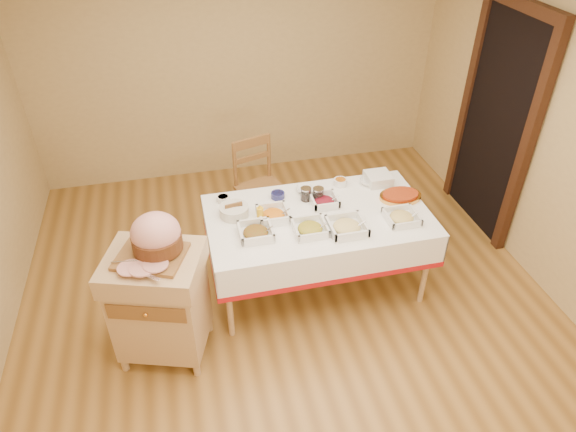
% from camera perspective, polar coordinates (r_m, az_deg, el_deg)
% --- Properties ---
extents(room_shell, '(5.00, 5.00, 5.00)m').
position_cam_1_polar(room_shell, '(3.59, 0.41, 3.83)').
color(room_shell, olive).
rests_on(room_shell, ground).
extents(doorway, '(0.09, 1.10, 2.20)m').
position_cam_1_polar(doorway, '(5.28, 22.19, 9.77)').
color(doorway, black).
rests_on(doorway, ground).
extents(dining_table, '(1.82, 1.02, 0.76)m').
position_cam_1_polar(dining_table, '(4.29, 3.32, -1.58)').
color(dining_table, tan).
rests_on(dining_table, ground).
extents(butcher_cart, '(0.79, 0.72, 0.93)m').
position_cam_1_polar(butcher_cart, '(3.88, -14.05, -9.06)').
color(butcher_cart, tan).
rests_on(butcher_cart, ground).
extents(dining_chair, '(0.53, 0.52, 0.96)m').
position_cam_1_polar(dining_chair, '(5.04, -3.17, 3.26)').
color(dining_chair, brown).
rests_on(dining_chair, ground).
extents(ham_on_board, '(0.48, 0.46, 0.32)m').
position_cam_1_polar(ham_on_board, '(3.56, -14.52, -2.39)').
color(ham_on_board, brown).
rests_on(ham_on_board, butcher_cart).
extents(serving_dish_a, '(0.26, 0.26, 0.11)m').
position_cam_1_polar(serving_dish_a, '(3.95, -3.60, -1.78)').
color(serving_dish_a, silver).
rests_on(serving_dish_a, dining_table).
extents(serving_dish_b, '(0.26, 0.26, 0.10)m').
position_cam_1_polar(serving_dish_b, '(3.99, 2.47, -1.36)').
color(serving_dish_b, silver).
rests_on(serving_dish_b, dining_table).
extents(serving_dish_c, '(0.28, 0.28, 0.12)m').
position_cam_1_polar(serving_dish_c, '(4.02, 6.56, -1.18)').
color(serving_dish_c, silver).
rests_on(serving_dish_c, dining_table).
extents(serving_dish_d, '(0.25, 0.25, 0.10)m').
position_cam_1_polar(serving_dish_d, '(4.21, 12.52, -0.12)').
color(serving_dish_d, silver).
rests_on(serving_dish_d, dining_table).
extents(serving_dish_e, '(0.26, 0.24, 0.12)m').
position_cam_1_polar(serving_dish_e, '(4.13, -1.65, 0.16)').
color(serving_dish_e, silver).
rests_on(serving_dish_e, dining_table).
extents(serving_dish_f, '(0.23, 0.22, 0.11)m').
position_cam_1_polar(serving_dish_f, '(4.31, 4.05, 1.70)').
color(serving_dish_f, silver).
rests_on(serving_dish_f, dining_table).
extents(small_bowl_left, '(0.11, 0.11, 0.05)m').
position_cam_1_polar(small_bowl_left, '(4.37, -7.22, 1.95)').
color(small_bowl_left, silver).
rests_on(small_bowl_left, dining_table).
extents(small_bowl_mid, '(0.12, 0.12, 0.05)m').
position_cam_1_polar(small_bowl_mid, '(4.38, -1.14, 2.36)').
color(small_bowl_mid, navy).
rests_on(small_bowl_mid, dining_table).
extents(small_bowl_right, '(0.12, 0.12, 0.06)m').
position_cam_1_polar(small_bowl_right, '(4.57, 5.84, 3.80)').
color(small_bowl_right, silver).
rests_on(small_bowl_right, dining_table).
extents(bowl_white_imported, '(0.16, 0.16, 0.04)m').
position_cam_1_polar(bowl_white_imported, '(4.47, 1.86, 2.96)').
color(bowl_white_imported, silver).
rests_on(bowl_white_imported, dining_table).
extents(bowl_small_imported, '(0.20, 0.20, 0.05)m').
position_cam_1_polar(bowl_small_imported, '(4.63, 8.92, 3.82)').
color(bowl_small_imported, silver).
rests_on(bowl_small_imported, dining_table).
extents(preserve_jar_left, '(0.09, 0.09, 0.12)m').
position_cam_1_polar(preserve_jar_left, '(4.34, 1.99, 2.39)').
color(preserve_jar_left, silver).
rests_on(preserve_jar_left, dining_table).
extents(preserve_jar_right, '(0.09, 0.09, 0.12)m').
position_cam_1_polar(preserve_jar_right, '(4.34, 3.38, 2.34)').
color(preserve_jar_right, silver).
rests_on(preserve_jar_right, dining_table).
extents(mustard_bottle, '(0.06, 0.06, 0.17)m').
position_cam_1_polar(mustard_bottle, '(4.06, -3.12, 0.18)').
color(mustard_bottle, gold).
rests_on(mustard_bottle, dining_table).
extents(bread_basket, '(0.24, 0.24, 0.11)m').
position_cam_1_polar(bread_basket, '(4.18, -6.01, 0.58)').
color(bread_basket, silver).
rests_on(bread_basket, dining_table).
extents(plate_stack, '(0.22, 0.22, 0.09)m').
position_cam_1_polar(plate_stack, '(4.64, 9.99, 4.12)').
color(plate_stack, silver).
rests_on(plate_stack, dining_table).
extents(brass_platter, '(0.37, 0.26, 0.05)m').
position_cam_1_polar(brass_platter, '(4.48, 12.37, 2.21)').
color(brass_platter, gold).
rests_on(brass_platter, dining_table).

